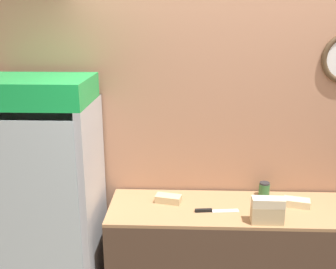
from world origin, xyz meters
The scene contains 10 objects.
wall_back centered at (0.01, 1.20, 1.36)m, with size 5.20×0.10×2.70m.
prep_counter centered at (0.00, 0.85, 0.45)m, with size 1.94×0.60×0.90m.
beverage_cooler centered at (-1.44, 0.86, 1.04)m, with size 0.76×0.67×1.90m.
sandwich_stack_bottom centered at (0.19, 0.62, 0.93)m, with size 0.23×0.09×0.06m.
sandwich_stack_middle centered at (0.19, 0.62, 1.00)m, with size 0.23×0.09×0.06m.
sandwich_stack_top centered at (0.19, 0.62, 1.06)m, with size 0.23×0.10×0.06m.
sandwich_flat_left centered at (-0.52, 0.92, 0.93)m, with size 0.22×0.14×0.06m.
sandwich_flat_right centered at (0.47, 0.89, 0.93)m, with size 0.21×0.14×0.06m.
chefs_knife centered at (-0.19, 0.77, 0.91)m, with size 0.33×0.07×0.02m.
condiment_jar centered at (0.26, 1.06, 0.96)m, with size 0.09×0.09×0.12m.
Camera 1 is at (-0.41, -1.89, 2.29)m, focal length 42.00 mm.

